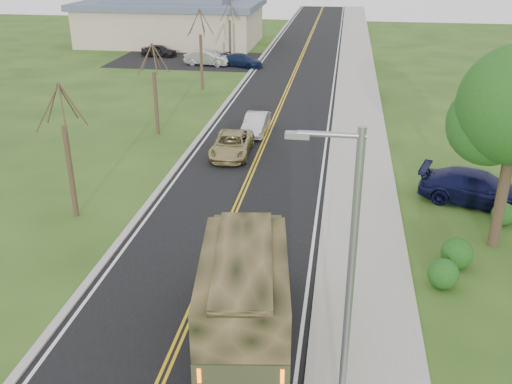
% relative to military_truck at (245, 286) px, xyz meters
% --- Properties ---
extents(road, '(8.00, 120.00, 0.01)m').
position_rel_military_truck_xyz_m(road, '(-2.04, 37.52, -1.98)').
color(road, black).
rests_on(road, ground).
extents(curb_right, '(0.30, 120.00, 0.12)m').
position_rel_military_truck_xyz_m(curb_right, '(2.11, 37.52, -1.92)').
color(curb_right, '#9E998E').
rests_on(curb_right, ground).
extents(sidewalk_right, '(3.20, 120.00, 0.10)m').
position_rel_military_truck_xyz_m(sidewalk_right, '(3.86, 37.52, -1.93)').
color(sidewalk_right, '#9E998E').
rests_on(sidewalk_right, ground).
extents(curb_left, '(0.30, 120.00, 0.10)m').
position_rel_military_truck_xyz_m(curb_left, '(-6.19, 37.52, -1.93)').
color(curb_left, '#9E998E').
rests_on(curb_left, ground).
extents(street_light, '(1.65, 0.22, 8.00)m').
position_rel_military_truck_xyz_m(street_light, '(2.86, -2.98, 2.45)').
color(street_light, gray).
rests_on(street_light, ground).
extents(bare_tree_a, '(1.93, 2.26, 6.08)m').
position_rel_military_truck_xyz_m(bare_tree_a, '(-9.05, 7.52, 0.64)').
color(bare_tree_a, '#38281C').
rests_on(bare_tree_a, ground).
extents(bare_tree_b, '(1.83, 2.14, 5.73)m').
position_rel_military_truck_xyz_m(bare_tree_b, '(-9.05, 19.52, 0.49)').
color(bare_tree_b, '#38281C').
rests_on(bare_tree_b, ground).
extents(bare_tree_c, '(2.04, 2.39, 6.42)m').
position_rel_military_truck_xyz_m(bare_tree_c, '(-9.05, 31.52, 0.79)').
color(bare_tree_c, '#38281C').
rests_on(bare_tree_c, ground).
extents(bare_tree_d, '(1.88, 2.20, 5.91)m').
position_rel_military_truck_xyz_m(bare_tree_d, '(-9.05, 43.52, 0.57)').
color(bare_tree_d, '#38281C').
rests_on(bare_tree_d, ground).
extents(commercial_building, '(25.50, 21.50, 5.65)m').
position_rel_military_truck_xyz_m(commercial_building, '(-18.03, 53.49, 0.70)').
color(commercial_building, tan).
rests_on(commercial_building, ground).
extents(military_truck, '(3.35, 7.21, 3.46)m').
position_rel_military_truck_xyz_m(military_truck, '(0.00, 0.00, 0.00)').
color(military_truck, black).
rests_on(military_truck, ground).
extents(suv_champagne, '(2.28, 4.66, 1.28)m').
position_rel_military_truck_xyz_m(suv_champagne, '(-3.60, 16.33, -1.35)').
color(suv_champagne, '#9C8D58').
rests_on(suv_champagne, ground).
extents(sedan_silver, '(1.44, 3.87, 1.26)m').
position_rel_military_truck_xyz_m(sedan_silver, '(-2.84, 20.57, -1.35)').
color(sedan_silver, silver).
rests_on(sedan_silver, ground).
extents(pickup_navy, '(5.78, 3.68, 1.56)m').
position_rel_military_truck_xyz_m(pickup_navy, '(9.06, 11.57, -1.20)').
color(pickup_navy, '#0E1035').
rests_on(pickup_navy, ground).
extents(lot_car_dark, '(3.87, 1.84, 1.28)m').
position_rel_military_truck_xyz_m(lot_car_dark, '(-17.03, 44.94, -1.35)').
color(lot_car_dark, black).
rests_on(lot_car_dark, ground).
extents(lot_car_silver, '(4.68, 2.20, 1.48)m').
position_rel_military_truck_xyz_m(lot_car_silver, '(-10.88, 41.25, -1.24)').
color(lot_car_silver, '#AEAFB3').
rests_on(lot_car_silver, ground).
extents(lot_car_navy, '(4.55, 3.20, 1.22)m').
position_rel_military_truck_xyz_m(lot_car_navy, '(-7.38, 41.10, -1.37)').
color(lot_car_navy, '#0F1A37').
rests_on(lot_car_navy, ground).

